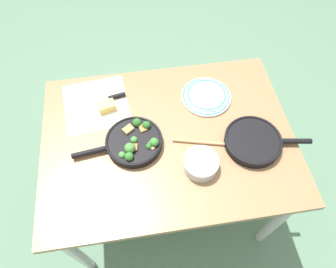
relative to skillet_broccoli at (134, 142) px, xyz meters
name	(u,v)px	position (x,y,z in m)	size (l,w,h in m)	color
ground_plane	(168,194)	(0.16, 0.02, -0.76)	(14.00, 14.00, 0.00)	#51755B
dining_table_red	(168,146)	(0.16, 0.02, -0.11)	(1.15, 0.85, 0.73)	olive
skillet_broccoli	(134,142)	(0.00, 0.00, 0.00)	(0.40, 0.25, 0.08)	black
skillet_eggs	(254,141)	(0.53, -0.08, 0.00)	(0.39, 0.26, 0.04)	black
wooden_spoon	(223,144)	(0.39, -0.06, -0.02)	(0.36, 0.12, 0.02)	tan
parchment_sheet	(96,104)	(-0.16, 0.25, -0.02)	(0.34, 0.34, 0.00)	beige
grater_knife	(105,100)	(-0.12, 0.27, -0.02)	(0.29, 0.08, 0.02)	silver
cheese_block	(107,107)	(-0.11, 0.22, -0.01)	(0.09, 0.07, 0.04)	#E0C15B
dinner_plate_stack	(206,96)	(0.38, 0.22, -0.01)	(0.24, 0.24, 0.03)	white
prep_bowl_steel	(201,164)	(0.27, -0.15, 0.00)	(0.15, 0.15, 0.06)	#B7B7BC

